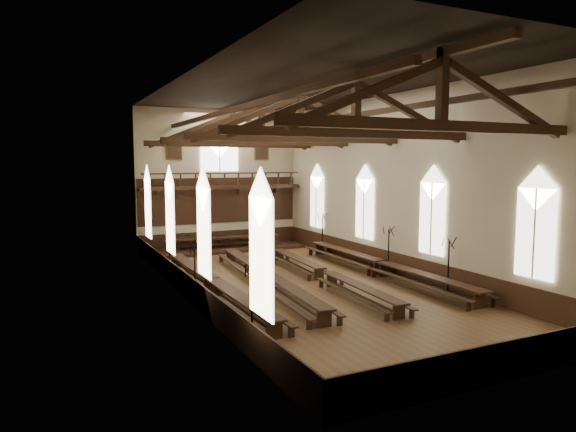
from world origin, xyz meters
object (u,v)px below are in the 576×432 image
refectory_row_b (266,275)px  candelabrum_right_mid (388,260)px  dais (224,249)px  candelabrum_left_near (252,322)px  refectory_row_c (326,273)px  candelabrum_right_near (448,276)px  refectory_row_d (382,265)px  candelabrum_left_far (170,262)px  refectory_row_a (213,282)px  candelabrum_right_far (322,241)px  candelabrum_left_mid (195,282)px  high_table (224,238)px

refectory_row_b → candelabrum_right_mid: candelabrum_right_mid is taller
dais → candelabrum_left_near: 19.48m
refectory_row_c → candelabrum_right_mid: (4.24, 0.37, 0.31)m
refectory_row_b → candelabrum_right_near: size_ratio=5.42×
refectory_row_b → refectory_row_d: 6.73m
refectory_row_b → refectory_row_c: 3.11m
candelabrum_left_near → candelabrum_left_far: (0.00, 12.21, -0.11)m
refectory_row_a → candelabrum_right_far: candelabrum_right_far is taller
refectory_row_d → candelabrum_right_near: 4.56m
refectory_row_d → candelabrum_left_mid: (-10.55, -0.12, 0.16)m
candelabrum_right_mid → candelabrum_right_far: (0.00, 7.49, 0.02)m
candelabrum_left_near → candelabrum_right_far: size_ratio=1.04×
dais → high_table: (-0.00, 0.00, 0.75)m
refectory_row_d → candelabrum_left_far: candelabrum_left_far is taller
refectory_row_b → candelabrum_left_near: (-3.84, -7.71, 0.32)m
refectory_row_c → candelabrum_right_far: (4.24, 7.85, 0.33)m
refectory_row_b → dais: 11.12m
candelabrum_left_near → candelabrum_left_mid: bearing=90.0°
high_table → candelabrum_right_far: 6.99m
high_table → candelabrum_right_near: (5.81, -16.04, -0.03)m
dais → candelabrum_left_near: size_ratio=3.97×
refectory_row_b → candelabrum_right_far: (7.26, 7.14, 0.28)m
candelabrum_right_near → candelabrum_right_far: 12.17m
high_table → candelabrum_left_near: candelabrum_left_near is taller
candelabrum_left_near → refectory_row_a: bearing=82.8°
candelabrum_left_near → candelabrum_right_near: (11.10, 2.69, -0.05)m
candelabrum_right_near → candelabrum_right_mid: bearing=90.0°
refectory_row_b → candelabrum_right_mid: size_ratio=5.42×
high_table → candelabrum_right_mid: bearing=-62.9°
candelabrum_left_mid → candelabrum_left_near: bearing=-90.0°
candelabrum_right_far → candelabrum_left_far: bearing=-166.6°
refectory_row_a → candelabrum_left_near: candelabrum_left_near is taller
candelabrum_left_near → candelabrum_left_far: bearing=90.0°
refectory_row_a → refectory_row_b: 2.94m
candelabrum_left_far → candelabrum_right_far: (11.10, 2.64, 0.08)m
candelabrum_right_near → dais: bearing=109.9°
refectory_row_b → candelabrum_left_near: candelabrum_left_near is taller
refectory_row_d → dais: 12.67m
dais → candelabrum_left_mid: (-5.29, -11.63, 0.65)m
refectory_row_b → refectory_row_c: refectory_row_b is taller
refectory_row_c → candelabrum_left_far: 8.62m
candelabrum_right_mid → candelabrum_left_mid: bearing=-178.6°
candelabrum_left_far → high_table: bearing=50.9°
refectory_row_d → refectory_row_c: bearing=-176.7°
candelabrum_left_near → refectory_row_b: bearing=63.5°
refectory_row_a → dais: 12.19m
candelabrum_left_far → candelabrum_right_mid: candelabrum_right_mid is taller
candelabrum_left_near → high_table: bearing=74.2°
dais → candelabrum_left_near: candelabrum_left_near is taller
refectory_row_a → candelabrum_left_far: (-0.93, 4.86, 0.19)m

